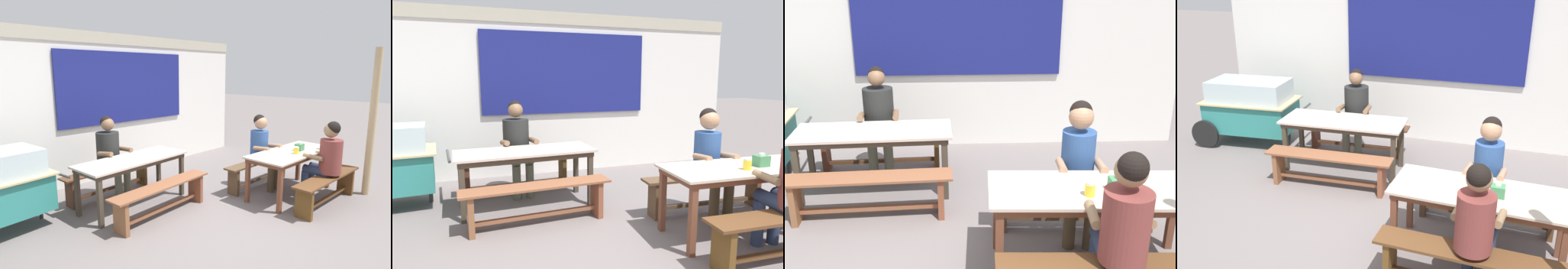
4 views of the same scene
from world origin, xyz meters
The scene contains 12 objects.
ground_plane centered at (0.00, 0.00, 0.00)m, with size 40.00×40.00×0.00m, color slate.
backdrop_wall centered at (0.01, 2.75, 1.41)m, with size 6.67×0.23×2.67m.
dining_table_far centered at (-0.70, 1.23, 0.65)m, with size 1.72×0.75×0.72m.
dining_table_near centered at (1.30, -0.28, 0.65)m, with size 1.72×0.76×0.72m.
bench_far_back centered at (-0.73, 1.85, 0.29)m, with size 1.61×0.35×0.46m.
bench_far_front centered at (-0.66, 0.61, 0.30)m, with size 1.67×0.38×0.46m.
bench_near_back centered at (1.33, 0.34, 0.31)m, with size 1.63×0.32×0.46m.
person_near_front centered at (1.32, -0.83, 0.73)m, with size 0.46×0.57×1.28m.
person_center_facing centered at (-0.73, 1.79, 0.74)m, with size 0.50×0.57×1.30m.
person_right_near_table centered at (1.31, 0.27, 0.73)m, with size 0.44×0.55×1.26m.
tissue_box centered at (1.45, -0.34, 0.78)m, with size 0.13×0.11×0.13m.
condiment_jar centered at (1.22, -0.40, 0.78)m, with size 0.08×0.08×0.11m.
Camera 3 is at (0.24, -3.40, 2.29)m, focal length 41.18 mm.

